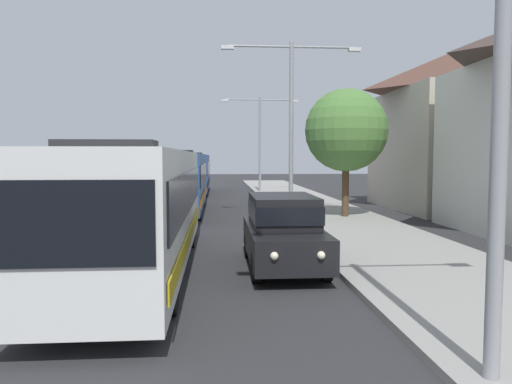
{
  "coord_description": "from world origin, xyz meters",
  "views": [
    {
      "loc": [
        0.7,
        -2.04,
        2.91
      ],
      "look_at": [
        1.99,
        14.48,
        1.72
      ],
      "focal_mm": 34.45,
      "sensor_mm": 36.0,
      "label": 1
    }
  ],
  "objects_px": {
    "white_suv": "(283,229)",
    "bus_middle": "(192,172)",
    "bus_lead": "(139,205)",
    "bus_second_in_line": "(179,180)",
    "streetlamp_mid": "(291,109)",
    "roadside_tree": "(346,131)",
    "streetlamp_far": "(260,133)"
  },
  "relations": [
    {
      "from": "bus_lead",
      "to": "roadside_tree",
      "type": "distance_m",
      "value": 12.8
    },
    {
      "from": "bus_lead",
      "to": "streetlamp_far",
      "type": "relative_size",
      "value": 1.54
    },
    {
      "from": "white_suv",
      "to": "bus_lead",
      "type": "bearing_deg",
      "value": -178.16
    },
    {
      "from": "bus_second_in_line",
      "to": "roadside_tree",
      "type": "bearing_deg",
      "value": -23.85
    },
    {
      "from": "bus_middle",
      "to": "white_suv",
      "type": "distance_m",
      "value": 26.56
    },
    {
      "from": "white_suv",
      "to": "bus_second_in_line",
      "type": "bearing_deg",
      "value": 105.71
    },
    {
      "from": "roadside_tree",
      "to": "bus_second_in_line",
      "type": "bearing_deg",
      "value": 156.15
    },
    {
      "from": "streetlamp_mid",
      "to": "streetlamp_far",
      "type": "bearing_deg",
      "value": 90.0
    },
    {
      "from": "bus_lead",
      "to": "roadside_tree",
      "type": "relative_size",
      "value": 1.97
    },
    {
      "from": "bus_lead",
      "to": "roadside_tree",
      "type": "height_order",
      "value": "roadside_tree"
    },
    {
      "from": "bus_middle",
      "to": "streetlamp_mid",
      "type": "relative_size",
      "value": 1.41
    },
    {
      "from": "bus_lead",
      "to": "bus_second_in_line",
      "type": "xyz_separation_m",
      "value": [
        -0.0,
        13.27,
        -0.0
      ]
    },
    {
      "from": "bus_middle",
      "to": "white_suv",
      "type": "height_order",
      "value": "bus_middle"
    },
    {
      "from": "bus_second_in_line",
      "to": "bus_middle",
      "type": "bearing_deg",
      "value": 90.0
    },
    {
      "from": "streetlamp_mid",
      "to": "roadside_tree",
      "type": "height_order",
      "value": "streetlamp_mid"
    },
    {
      "from": "streetlamp_far",
      "to": "streetlamp_mid",
      "type": "bearing_deg",
      "value": -90.0
    },
    {
      "from": "bus_middle",
      "to": "roadside_tree",
      "type": "distance_m",
      "value": 18.58
    },
    {
      "from": "bus_middle",
      "to": "roadside_tree",
      "type": "xyz_separation_m",
      "value": [
        7.9,
        -16.64,
        2.42
      ]
    },
    {
      "from": "streetlamp_far",
      "to": "roadside_tree",
      "type": "height_order",
      "value": "streetlamp_far"
    },
    {
      "from": "bus_second_in_line",
      "to": "streetlamp_mid",
      "type": "distance_m",
      "value": 7.11
    },
    {
      "from": "bus_lead",
      "to": "bus_second_in_line",
      "type": "bearing_deg",
      "value": 90.0
    },
    {
      "from": "bus_lead",
      "to": "white_suv",
      "type": "height_order",
      "value": "bus_lead"
    },
    {
      "from": "white_suv",
      "to": "bus_middle",
      "type": "bearing_deg",
      "value": 98.01
    },
    {
      "from": "bus_second_in_line",
      "to": "streetlamp_far",
      "type": "xyz_separation_m",
      "value": [
        5.4,
        13.79,
        3.14
      ]
    },
    {
      "from": "bus_second_in_line",
      "to": "streetlamp_mid",
      "type": "relative_size",
      "value": 1.41
    },
    {
      "from": "bus_second_in_line",
      "to": "white_suv",
      "type": "relative_size",
      "value": 2.38
    },
    {
      "from": "bus_lead",
      "to": "streetlamp_mid",
      "type": "relative_size",
      "value": 1.45
    },
    {
      "from": "bus_middle",
      "to": "white_suv",
      "type": "relative_size",
      "value": 2.38
    },
    {
      "from": "bus_middle",
      "to": "streetlamp_mid",
      "type": "xyz_separation_m",
      "value": [
        5.4,
        -16.29,
        3.4
      ]
    },
    {
      "from": "white_suv",
      "to": "streetlamp_mid",
      "type": "bearing_deg",
      "value": 80.35
    },
    {
      "from": "bus_middle",
      "to": "roadside_tree",
      "type": "height_order",
      "value": "roadside_tree"
    },
    {
      "from": "streetlamp_mid",
      "to": "roadside_tree",
      "type": "bearing_deg",
      "value": -7.85
    }
  ]
}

